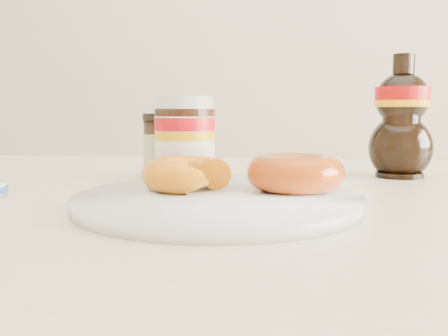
# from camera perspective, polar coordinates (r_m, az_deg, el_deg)

# --- Properties ---
(dining_table) EXTENTS (1.40, 0.90, 0.75)m
(dining_table) POSITION_cam_1_polar(r_m,az_deg,el_deg) (0.60, 3.82, -10.89)
(dining_table) COLOR beige
(dining_table) RESTS_ON ground
(plate) EXTENTS (0.29, 0.29, 0.01)m
(plate) POSITION_cam_1_polar(r_m,az_deg,el_deg) (0.51, -0.71, -3.71)
(plate) COLOR white
(plate) RESTS_ON dining_table
(donut_bitten) EXTENTS (0.10, 0.10, 0.03)m
(donut_bitten) POSITION_cam_1_polar(r_m,az_deg,el_deg) (0.53, -4.27, -0.68)
(donut_bitten) COLOR #CE6F0B
(donut_bitten) RESTS_ON plate
(donut_whole) EXTENTS (0.12, 0.12, 0.04)m
(donut_whole) POSITION_cam_1_polar(r_m,az_deg,el_deg) (0.54, 8.13, -0.51)
(donut_whole) COLOR #8F3509
(donut_whole) RESTS_ON plate
(nutella_jar) EXTENTS (0.08, 0.08, 0.12)m
(nutella_jar) POSITION_cam_1_polar(r_m,az_deg,el_deg) (0.69, -4.48, 3.63)
(nutella_jar) COLOR white
(nutella_jar) RESTS_ON dining_table
(syrup_bottle) EXTENTS (0.10, 0.08, 0.18)m
(syrup_bottle) POSITION_cam_1_polar(r_m,az_deg,el_deg) (0.78, 19.63, 5.57)
(syrup_bottle) COLOR black
(syrup_bottle) RESTS_ON dining_table
(dark_jar) EXTENTS (0.06, 0.06, 0.09)m
(dark_jar) POSITION_cam_1_polar(r_m,az_deg,el_deg) (0.76, -7.01, 2.57)
(dark_jar) COLOR black
(dark_jar) RESTS_ON dining_table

